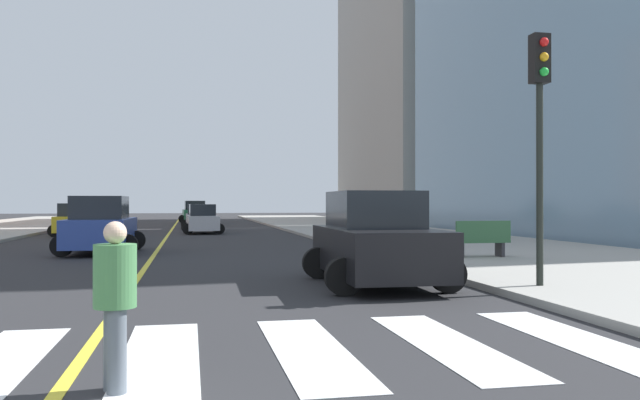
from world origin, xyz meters
The scene contains 14 objects.
sidewalk_kerb_east centered at (12.20, 20.00, 0.07)m, with size 10.00×120.00×0.15m, color #9E9B93.
crosswalk_paint centered at (0.00, 4.00, 0.01)m, with size 13.50×4.00×0.01m.
lane_divider_paint centered at (0.00, 40.00, 0.01)m, with size 0.16×80.00×0.01m, color yellow.
parking_garage_concrete centered at (27.44, 58.97, 15.71)m, with size 18.00×24.00×31.42m, color #9E9B93.
car_gray_nearest centered at (1.77, 42.13, 0.79)m, with size 2.39×3.81×1.70m.
car_yellow_second centered at (-4.99, 33.78, 0.84)m, with size 2.52×4.01×1.79m.
car_silver_third centered at (1.93, 35.04, 0.81)m, with size 2.52×3.93×1.73m.
car_blue_fourth centered at (-1.93, 20.47, 0.96)m, with size 2.92×4.64×2.06m.
car_red_fifth centered at (-5.24, 39.49, 0.86)m, with size 2.65×4.18×1.85m.
car_green_sixth centered at (1.60, 54.23, 0.93)m, with size 2.91×4.53×1.98m.
car_black_seventh centered at (5.31, 9.96, 0.97)m, with size 2.97×4.70×2.09m.
traffic_light_near_corner centered at (8.21, 8.07, 3.72)m, with size 0.36×0.41×5.11m.
park_bench centered at (10.05, 14.68, 0.69)m, with size 1.81×0.58×1.12m.
pedestrian_crossing centered at (0.54, 2.63, 0.91)m, with size 0.41×0.41×1.65m.
Camera 1 is at (1.25, -3.89, 1.83)m, focal length 36.27 mm.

